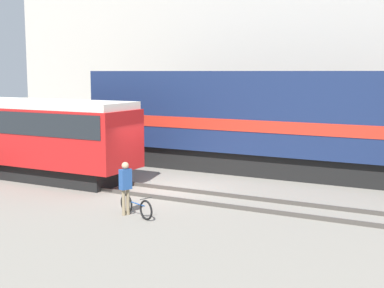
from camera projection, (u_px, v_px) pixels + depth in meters
name	position (u px, v px, depth m)	size (l,w,h in m)	color
ground_plane	(165.00, 190.00, 20.40)	(120.00, 120.00, 0.00)	gray
track_near	(157.00, 192.00, 19.85)	(60.00, 1.50, 0.14)	#47423D
track_far	(223.00, 167.00, 24.89)	(60.00, 1.51, 0.14)	#47423D
building_backdrop	(288.00, 41.00, 31.97)	(36.73, 6.00, 12.60)	#B7B2A8
freight_locomotive	(290.00, 121.00, 23.09)	(19.00, 3.04, 5.13)	black
streetcar	(22.00, 133.00, 22.79)	(10.80, 2.54, 3.32)	black
bicycle	(136.00, 207.00, 16.67)	(1.59, 0.72, 0.69)	black
person	(125.00, 183.00, 16.75)	(0.33, 0.41, 1.70)	#8C7A5B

